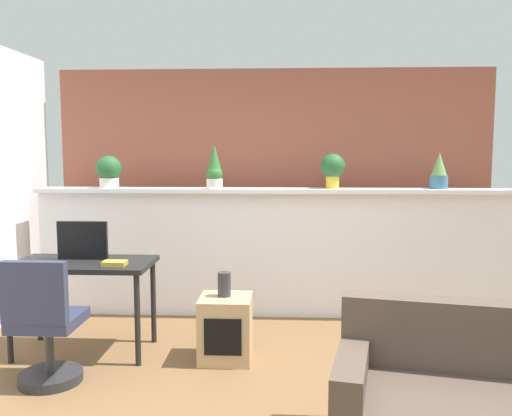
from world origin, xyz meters
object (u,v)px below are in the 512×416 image
potted_plant_0 (109,171)px  potted_plant_3 (439,172)px  tv_monitor (83,240)px  side_cube_shelf (226,328)px  vase_on_shelf (224,284)px  office_chair (45,331)px  couch (489,414)px  desk (84,272)px  potted_plant_2 (333,168)px  potted_plant_1 (214,169)px  book_on_desk (115,263)px

potted_plant_0 → potted_plant_3: 3.20m
potted_plant_3 → potted_plant_0: bearing=-179.4°
potted_plant_0 → tv_monitor: 1.09m
side_cube_shelf → vase_on_shelf: vase_on_shelf is taller
potted_plant_0 → office_chair: 1.97m
side_cube_shelf → couch: size_ratio=0.30×
potted_plant_3 → office_chair: size_ratio=0.39×
potted_plant_3 → tv_monitor: potted_plant_3 is taller
vase_on_shelf → couch: size_ratio=0.11×
office_chair → vase_on_shelf: (1.19, 0.56, 0.21)m
desk → potted_plant_0: bearing=96.1°
tv_monitor → side_cube_shelf: (1.18, -0.18, -0.66)m
office_chair → side_cube_shelf: (1.20, 0.53, -0.14)m
potted_plant_2 → desk: (-2.08, -1.06, -0.80)m
potted_plant_1 → potted_plant_3: size_ratio=1.22×
potted_plant_3 → potted_plant_2: bearing=-179.9°
potted_plant_0 → couch: (2.78, -2.49, -1.15)m
potted_plant_3 → desk: size_ratio=0.32×
potted_plant_3 → vase_on_shelf: bearing=-149.7°
tv_monitor → office_chair: 0.88m
potted_plant_0 → potted_plant_3: potted_plant_3 is taller
couch → potted_plant_0: bearing=138.2°
office_chair → vase_on_shelf: size_ratio=4.78×
potted_plant_1 → desk: bearing=-133.5°
desk → side_cube_shelf: size_ratio=2.20×
side_cube_shelf → desk: bearing=174.9°
desk → couch: bearing=-28.6°
potted_plant_0 → vase_on_shelf: size_ratio=1.66×
potted_plant_3 → vase_on_shelf: potted_plant_3 is taller
office_chair → book_on_desk: size_ratio=5.08×
potted_plant_1 → couch: potted_plant_1 is taller
office_chair → book_on_desk: bearing=55.0°
office_chair → side_cube_shelf: bearing=23.9°
couch → office_chair: bearing=163.1°
potted_plant_1 → desk: size_ratio=0.39×
potted_plant_2 → potted_plant_3: potted_plant_3 is taller
office_chair → book_on_desk: office_chair is taller
potted_plant_1 → potted_plant_2: potted_plant_1 is taller
vase_on_shelf → book_on_desk: bearing=-175.3°
vase_on_shelf → potted_plant_1: bearing=100.9°
vase_on_shelf → side_cube_shelf: bearing=-69.3°
potted_plant_1 → tv_monitor: 1.44m
potted_plant_2 → tv_monitor: 2.39m
potted_plant_1 → desk: (-0.94, -0.99, -0.79)m
potted_plant_2 → office_chair: bearing=-141.3°
tv_monitor → desk: bearing=-69.4°
office_chair → side_cube_shelf: 1.32m
office_chair → vase_on_shelf: 1.33m
potted_plant_0 → vase_on_shelf: bearing=-41.4°
desk → office_chair: office_chair is taller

